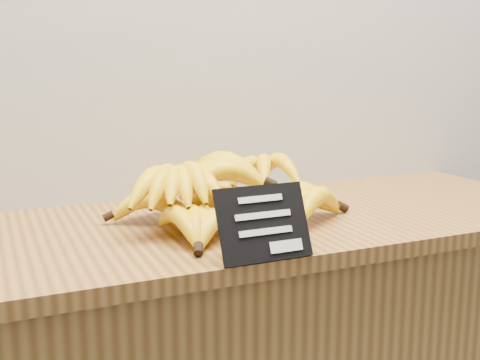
# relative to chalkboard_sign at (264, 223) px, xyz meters

# --- Properties ---
(counter_top) EXTENTS (1.50, 0.54, 0.03)m
(counter_top) POSITION_rel_chalkboard_sign_xyz_m (0.04, 0.24, -0.07)
(counter_top) COLOR olive
(counter_top) RESTS_ON counter
(chalkboard_sign) EXTENTS (0.16, 0.06, 0.12)m
(chalkboard_sign) POSITION_rel_chalkboard_sign_xyz_m (0.00, 0.00, 0.00)
(chalkboard_sign) COLOR black
(chalkboard_sign) RESTS_ON counter_top
(banana_pile) EXTENTS (0.49, 0.35, 0.13)m
(banana_pile) POSITION_rel_chalkboard_sign_xyz_m (0.03, 0.22, -0.00)
(banana_pile) COLOR yellow
(banana_pile) RESTS_ON counter_top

